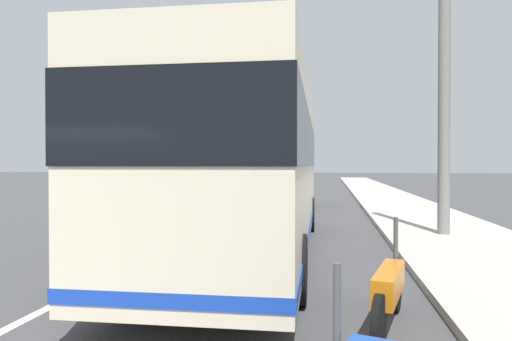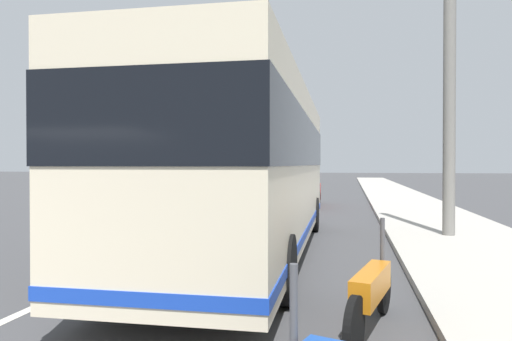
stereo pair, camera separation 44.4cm
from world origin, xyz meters
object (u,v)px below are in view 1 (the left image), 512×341
motorcycle_angled (389,291)px  car_far_distant (264,178)px  car_ahead_same_lane (227,185)px  car_oncoming (287,191)px  car_side_street (277,176)px  coach_bus (251,163)px  utility_pole (444,73)px

motorcycle_angled → car_far_distant: car_far_distant is taller
car_ahead_same_lane → car_far_distant: (13.97, -0.36, -0.01)m
motorcycle_angled → car_ahead_same_lane: bearing=31.3°
car_oncoming → car_far_distant: (20.60, 4.06, -0.02)m
car_oncoming → car_side_street: car_oncoming is taller
car_far_distant → car_side_street: 9.24m
coach_bus → utility_pole: 5.94m
car_ahead_same_lane → car_far_distant: 13.97m
coach_bus → car_ahead_same_lane: (18.25, 4.70, -1.30)m
car_ahead_same_lane → utility_pole: utility_pole is taller
car_ahead_same_lane → car_far_distant: car_ahead_same_lane is taller
motorcycle_angled → car_oncoming: size_ratio=0.50×
car_oncoming → car_ahead_same_lane: car_oncoming is taller
utility_pole → car_oncoming: bearing=29.3°
car_far_distant → car_ahead_same_lane: bearing=2.0°
coach_bus → car_oncoming: 11.69m
motorcycle_angled → car_ahead_same_lane: car_ahead_same_lane is taller
coach_bus → utility_pole: size_ratio=1.30×
car_side_street → coach_bus: bearing=2.7°
utility_pole → motorcycle_angled: bearing=162.4°
car_oncoming → car_far_distant: size_ratio=0.97×
coach_bus → car_side_street: coach_bus is taller
coach_bus → motorcycle_angled: size_ratio=4.96×
motorcycle_angled → car_far_distant: 37.30m
car_side_street → utility_pole: bearing=9.8°
motorcycle_angled → car_oncoming: car_oncoming is taller
coach_bus → utility_pole: bearing=-60.8°
motorcycle_angled → car_side_street: 46.40m
car_far_distant → motorcycle_angled: bearing=13.9°
car_side_street → motorcycle_angled: bearing=5.1°
car_far_distant → utility_pole: 31.05m
car_side_street → utility_pole: 39.89m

